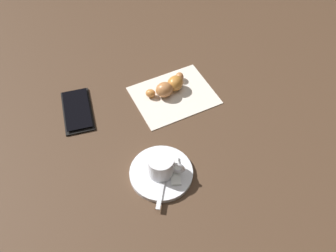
% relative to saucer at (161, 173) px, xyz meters
% --- Properties ---
extents(ground_plane, '(1.80, 1.80, 0.00)m').
position_rel_saucer_xyz_m(ground_plane, '(-0.12, 0.04, -0.01)').
color(ground_plane, '#483221').
extents(saucer, '(0.13, 0.13, 0.01)m').
position_rel_saucer_xyz_m(saucer, '(0.00, 0.00, 0.00)').
color(saucer, white).
rests_on(saucer, ground).
extents(espresso_cup, '(0.06, 0.08, 0.05)m').
position_rel_saucer_xyz_m(espresso_cup, '(0.00, 0.00, 0.03)').
color(espresso_cup, white).
rests_on(espresso_cup, saucer).
extents(teaspoon, '(0.13, 0.06, 0.01)m').
position_rel_saucer_xyz_m(teaspoon, '(0.00, 0.01, 0.01)').
color(teaspoon, silver).
rests_on(teaspoon, saucer).
extents(sugar_packet, '(0.07, 0.03, 0.01)m').
position_rel_saucer_xyz_m(sugar_packet, '(0.01, 0.03, 0.01)').
color(sugar_packet, white).
rests_on(sugar_packet, saucer).
extents(napkin, '(0.20, 0.23, 0.00)m').
position_rel_saucer_xyz_m(napkin, '(-0.22, 0.08, -0.00)').
color(napkin, silver).
rests_on(napkin, ground).
extents(croissant, '(0.08, 0.11, 0.04)m').
position_rel_saucer_xyz_m(croissant, '(-0.23, 0.07, 0.02)').
color(croissant, '#C77A38').
rests_on(croissant, napkin).
extents(cell_phone, '(0.14, 0.08, 0.01)m').
position_rel_saucer_xyz_m(cell_phone, '(-0.22, -0.16, -0.00)').
color(cell_phone, black).
rests_on(cell_phone, ground).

